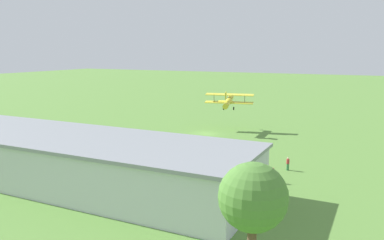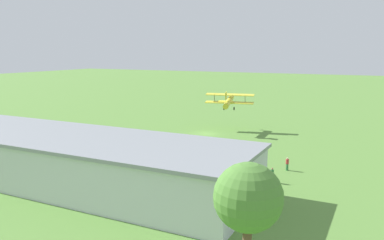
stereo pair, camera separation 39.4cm
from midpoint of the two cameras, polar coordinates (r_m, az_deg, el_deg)
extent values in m
plane|color=#568438|center=(70.44, 1.80, -2.02)|extent=(400.00, 400.00, 0.00)
cube|color=silver|center=(45.64, -16.52, -5.83)|extent=(39.98, 12.16, 5.08)
cube|color=gray|center=(44.99, -16.69, -2.50)|extent=(40.58, 12.76, 0.35)
cube|color=#384251|center=(50.19, -11.79, -4.73)|extent=(10.00, 0.19, 4.17)
cylinder|color=yellow|center=(72.11, 5.15, 2.69)|extent=(2.49, 7.25, 1.94)
cone|color=black|center=(75.98, 5.59, 2.66)|extent=(0.85, 0.92, 0.78)
cube|color=yellow|center=(72.95, 5.25, 2.56)|extent=(9.08, 3.29, 0.31)
cube|color=yellow|center=(73.40, 5.34, 3.71)|extent=(9.08, 3.29, 0.31)
cube|color=yellow|center=(68.89, 4.78, 3.55)|extent=(0.37, 1.26, 1.44)
cube|color=yellow|center=(68.88, 4.75, 2.72)|extent=(2.73, 1.43, 0.20)
cylinder|color=black|center=(72.68, 5.94, 1.67)|extent=(0.27, 0.66, 0.64)
cylinder|color=black|center=(72.96, 4.46, 1.73)|extent=(0.27, 0.66, 0.64)
cylinder|color=#332D28|center=(72.80, 7.53, 3.06)|extent=(0.14, 0.29, 1.48)
cylinder|color=#332D28|center=(73.65, 3.08, 3.21)|extent=(0.14, 0.29, 1.48)
cube|color=black|center=(69.91, -23.85, -2.43)|extent=(1.82, 4.63, 0.66)
cube|color=#2D3842|center=(69.79, -23.88, -1.96)|extent=(1.58, 2.60, 0.52)
cylinder|color=black|center=(68.33, -24.33, -3.02)|extent=(0.23, 0.64, 0.64)
cylinder|color=black|center=(69.67, -25.27, -2.85)|extent=(0.23, 0.64, 0.64)
cylinder|color=black|center=(70.33, -22.40, -2.53)|extent=(0.23, 0.64, 0.64)
cylinder|color=black|center=(71.63, -23.35, -2.38)|extent=(0.23, 0.64, 0.64)
cube|color=slate|center=(76.03, -26.23, -1.63)|extent=(2.15, 4.83, 0.74)
cube|color=#2D3842|center=(75.92, -26.27, -1.16)|extent=(1.74, 2.76, 0.54)
cylinder|color=black|center=(76.59, -24.92, -1.74)|extent=(0.28, 0.66, 0.64)
cylinder|color=black|center=(77.78, -25.79, -1.64)|extent=(0.28, 0.66, 0.64)
cylinder|color=#33723F|center=(45.66, 11.46, -8.36)|extent=(0.32, 0.32, 0.87)
cylinder|color=#33723F|center=(45.43, 11.50, -7.47)|extent=(0.38, 0.38, 0.62)
sphere|color=#9E704C|center=(45.31, 11.52, -6.96)|extent=(0.24, 0.24, 0.24)
cylinder|color=orange|center=(70.67, -18.98, -2.16)|extent=(0.45, 0.45, 0.89)
cylinder|color=#B23333|center=(70.52, -19.01, -1.55)|extent=(0.54, 0.54, 0.63)
sphere|color=#D8AD84|center=(70.44, -19.03, -1.21)|extent=(0.24, 0.24, 0.24)
cylinder|color=orange|center=(68.97, -19.17, -2.48)|extent=(0.45, 0.45, 0.84)
cylinder|color=#3F3F47|center=(68.82, -19.20, -1.90)|extent=(0.53, 0.53, 0.59)
sphere|color=beige|center=(68.74, -19.22, -1.57)|extent=(0.23, 0.23, 0.23)
cylinder|color=#33723F|center=(50.52, 13.55, -6.66)|extent=(0.41, 0.41, 0.84)
cylinder|color=#B23333|center=(50.32, 13.59, -5.88)|extent=(0.49, 0.49, 0.59)
sphere|color=beige|center=(50.21, 13.60, -5.43)|extent=(0.23, 0.23, 0.23)
sphere|color=#4C7F33|center=(21.82, 8.36, -11.05)|extent=(3.84, 3.84, 3.84)
camera|label=1|loc=(0.20, -90.18, -0.03)|focal=36.60mm
camera|label=2|loc=(0.20, 89.82, 0.03)|focal=36.60mm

